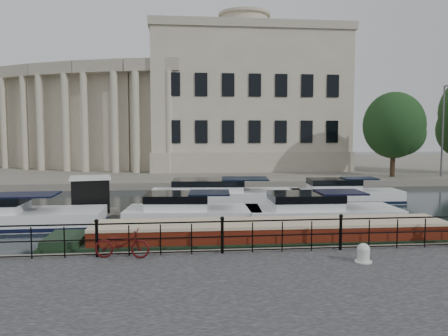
{
  "coord_description": "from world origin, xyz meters",
  "views": [
    {
      "loc": [
        -1.39,
        -16.19,
        4.5
      ],
      "look_at": [
        0.5,
        2.0,
        3.0
      ],
      "focal_mm": 35.0,
      "sensor_mm": 36.0,
      "label": 1
    }
  ],
  "objects_px": {
    "mooring_bollard": "(363,253)",
    "bicycle": "(122,244)",
    "harbour_hut": "(91,198)",
    "narrowboat": "(271,243)"
  },
  "relations": [
    {
      "from": "harbour_hut",
      "to": "bicycle",
      "type": "bearing_deg",
      "value": -84.96
    },
    {
      "from": "bicycle",
      "to": "harbour_hut",
      "type": "bearing_deg",
      "value": 24.84
    },
    {
      "from": "harbour_hut",
      "to": "narrowboat",
      "type": "bearing_deg",
      "value": -56.63
    },
    {
      "from": "bicycle",
      "to": "harbour_hut",
      "type": "height_order",
      "value": "harbour_hut"
    },
    {
      "from": "mooring_bollard",
      "to": "narrowboat",
      "type": "bearing_deg",
      "value": 124.41
    },
    {
      "from": "narrowboat",
      "to": "harbour_hut",
      "type": "bearing_deg",
      "value": 135.29
    },
    {
      "from": "bicycle",
      "to": "narrowboat",
      "type": "distance_m",
      "value": 5.59
    },
    {
      "from": "mooring_bollard",
      "to": "harbour_hut",
      "type": "bearing_deg",
      "value": 131.91
    },
    {
      "from": "mooring_bollard",
      "to": "narrowboat",
      "type": "height_order",
      "value": "narrowboat"
    },
    {
      "from": "mooring_bollard",
      "to": "bicycle",
      "type": "bearing_deg",
      "value": 170.7
    }
  ]
}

